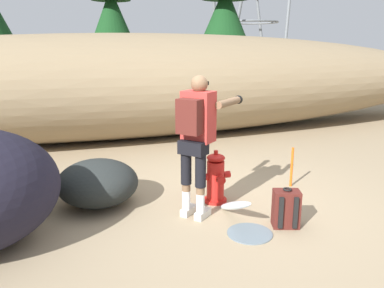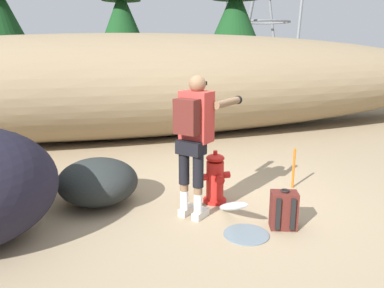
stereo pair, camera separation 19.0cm
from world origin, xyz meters
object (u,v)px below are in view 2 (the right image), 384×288
(fire_hydrant, at_px, (215,179))
(utility_worker, at_px, (196,130))
(spare_backpack, at_px, (284,210))
(survey_stake, at_px, (294,168))
(boulder_mid, at_px, (98,182))

(fire_hydrant, xyz_separation_m, utility_worker, (-0.37, -0.30, 0.76))
(fire_hydrant, bearing_deg, spare_backpack, -62.98)
(spare_backpack, bearing_deg, survey_stake, -15.86)
(fire_hydrant, bearing_deg, survey_stake, 6.54)
(utility_worker, distance_m, boulder_mid, 1.56)
(fire_hydrant, distance_m, utility_worker, 0.90)
(utility_worker, xyz_separation_m, spare_backpack, (0.86, -0.64, -0.87))
(utility_worker, height_order, boulder_mid, utility_worker)
(spare_backpack, height_order, boulder_mid, boulder_mid)
(fire_hydrant, xyz_separation_m, boulder_mid, (-1.49, 0.45, -0.03))
(utility_worker, distance_m, spare_backpack, 1.38)
(boulder_mid, xyz_separation_m, survey_stake, (2.78, -0.30, -0.00))
(survey_stake, bearing_deg, utility_worker, -164.92)
(utility_worker, relative_size, survey_stake, 2.87)
(fire_hydrant, distance_m, boulder_mid, 1.56)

